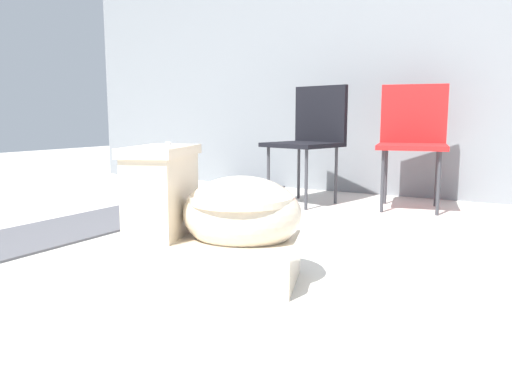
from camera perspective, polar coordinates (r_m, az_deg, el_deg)
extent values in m
plane|color=beige|center=(1.84, -8.33, -10.98)|extent=(14.00, 14.00, 0.00)
cube|color=#4C4C51|center=(2.97, -19.85, -3.76)|extent=(0.56, 8.00, 0.01)
cube|color=gray|center=(4.09, 22.45, 17.61)|extent=(7.00, 0.20, 2.60)
cube|color=beige|center=(1.90, -4.57, -7.60)|extent=(0.68, 0.52, 0.17)
ellipsoid|color=beige|center=(1.84, -1.63, -2.51)|extent=(0.53, 0.48, 0.28)
cylinder|color=beige|center=(1.83, -1.63, -0.78)|extent=(0.49, 0.49, 0.03)
cube|color=beige|center=(1.92, -10.70, -0.39)|extent=(0.28, 0.38, 0.30)
cube|color=beige|center=(1.90, -10.84, 4.63)|extent=(0.31, 0.41, 0.04)
cylinder|color=silver|center=(1.97, -9.99, 5.49)|extent=(0.02, 0.02, 0.01)
cube|color=black|center=(3.53, 5.35, 5.40)|extent=(0.53, 0.53, 0.03)
cube|color=black|center=(3.69, 7.38, 8.84)|extent=(0.44, 0.14, 0.40)
cylinder|color=#38383D|center=(3.31, 5.76, 1.41)|extent=(0.02, 0.02, 0.40)
cylinder|color=#38383D|center=(3.53, 1.42, 1.90)|extent=(0.02, 0.02, 0.40)
cylinder|color=#38383D|center=(3.59, 9.12, 1.89)|extent=(0.02, 0.02, 0.40)
cylinder|color=#38383D|center=(3.79, 4.90, 2.32)|extent=(0.02, 0.02, 0.40)
cube|color=red|center=(3.46, 17.40, 4.98)|extent=(0.52, 0.52, 0.03)
cube|color=red|center=(3.65, 17.59, 8.52)|extent=(0.44, 0.13, 0.40)
cylinder|color=#38383D|center=(3.31, 20.13, 0.92)|extent=(0.02, 0.02, 0.40)
cylinder|color=#38383D|center=(3.31, 14.25, 1.19)|extent=(0.02, 0.02, 0.40)
cylinder|color=#38383D|center=(3.65, 19.94, 1.59)|extent=(0.02, 0.02, 0.40)
cylinder|color=#38383D|center=(3.65, 14.61, 1.84)|extent=(0.02, 0.02, 0.40)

